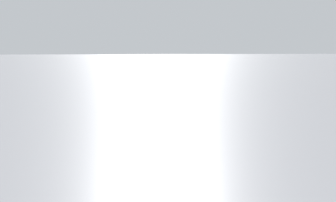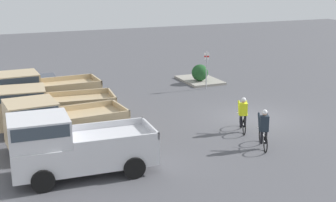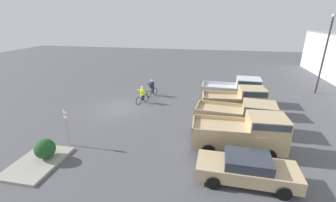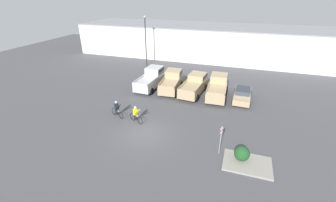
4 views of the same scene
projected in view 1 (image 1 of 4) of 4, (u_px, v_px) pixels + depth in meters
name	position (u px, v px, depth m)	size (l,w,h in m)	color
ground_plane	(172.00, 105.00, 30.45)	(80.00, 80.00, 0.00)	#4C4C51
pickup_truck_0	(237.00, 117.00, 20.55)	(2.46, 5.27, 2.36)	silver
pickup_truck_1	(194.00, 118.00, 20.45)	(2.51, 5.00, 2.25)	tan
pickup_truck_2	(148.00, 119.00, 20.40)	(2.65, 5.48, 2.10)	tan
pickup_truck_3	(104.00, 118.00, 20.31)	(2.40, 5.31, 2.29)	tan
sedan_0	(59.00, 125.00, 20.43)	(2.02, 4.75, 1.42)	tan
cyclist_0	(192.00, 99.00, 28.81)	(1.64, 0.75, 1.65)	black
cyclist_1	(217.00, 99.00, 28.58)	(1.67, 0.76, 1.71)	black
fire_lane_sign	(103.00, 89.00, 30.49)	(0.17, 0.27, 2.42)	#9E9EA3
curb_island	(83.00, 102.00, 31.21)	(3.34, 2.33, 0.15)	gray
shrub	(87.00, 96.00, 30.90)	(1.11, 1.11, 1.11)	#1E4C23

